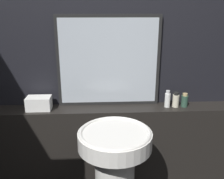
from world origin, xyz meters
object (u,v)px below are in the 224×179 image
Objects in this scene: mirror at (109,62)px; lotion_bottle at (185,100)px; conditioner_bottle at (176,100)px; pedestal_sink at (115,179)px; towel_stack at (39,103)px; shampoo_bottle at (167,99)px.

lotion_bottle is at bearing -7.82° from mirror.
conditioner_bottle is 1.09× the size of lotion_bottle.
pedestal_sink is 0.82m from towel_stack.
lotion_bottle reaches higher than towel_stack.
shampoo_bottle is 1.13× the size of conditioner_bottle.
mirror is 6.66× the size of conditioner_bottle.
pedestal_sink is 0.88m from mirror.
shampoo_bottle is at bearing -10.11° from mirror.
conditioner_bottle reaches higher than lotion_bottle.
pedestal_sink is 0.79m from conditioner_bottle.
pedestal_sink is 1.13× the size of mirror.
shampoo_bottle is 0.07m from conditioner_bottle.
towel_stack is 1.54× the size of conditioner_bottle.
pedestal_sink is at bearing -139.09° from conditioner_bottle.
pedestal_sink is 0.84m from lotion_bottle.
pedestal_sink is at bearing -135.10° from shampoo_bottle.
mirror is at bearing 8.63° from towel_stack.
pedestal_sink is at bearing -88.19° from mirror.
lotion_bottle is (0.07, 0.00, -0.00)m from conditioner_bottle.
towel_stack is 1.09m from conditioner_bottle.
lotion_bottle is at bearing 0.00° from shampoo_bottle.
conditioner_bottle is at bearing -180.00° from lotion_bottle.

